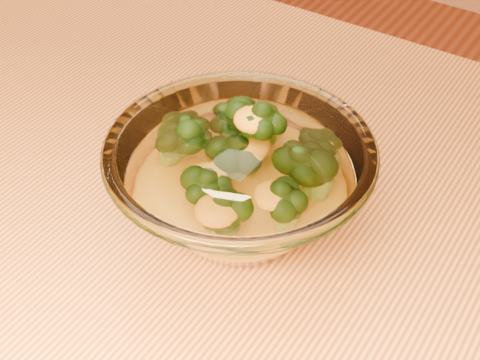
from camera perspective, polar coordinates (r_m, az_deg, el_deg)
name	(u,v)px	position (r m, az deg, el deg)	size (l,w,h in m)	color
table	(156,309)	(0.62, -7.15, -10.86)	(1.20, 0.80, 0.75)	gold
glass_bowl	(240,184)	(0.51, 0.00, -0.37)	(0.20, 0.20, 0.09)	white
cheese_sauce	(240,202)	(0.52, 0.00, -1.91)	(0.12, 0.12, 0.03)	orange
broccoli_heap	(242,158)	(0.51, 0.16, 1.92)	(0.14, 0.13, 0.07)	black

